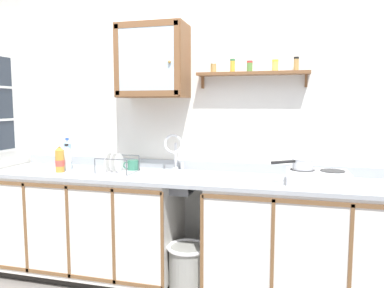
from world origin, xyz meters
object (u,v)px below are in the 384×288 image
(dish_rack, at_px, (116,168))
(wall_cabinet, at_px, (153,61))
(saucepan, at_px, (302,163))
(bottle_water_clear_1, at_px, (67,158))
(hot_plate_stove, at_px, (317,177))
(bottle_water_blue_0, at_px, (68,155))
(mug, at_px, (133,166))
(sink, at_px, (167,177))
(bottle_juice_amber_2, at_px, (60,160))
(trash_bin, at_px, (188,270))

(dish_rack, xyz_separation_m, wall_cabinet, (0.27, 0.16, 0.89))
(saucepan, distance_m, bottle_water_clear_1, 1.97)
(hot_plate_stove, distance_m, bottle_water_blue_0, 2.13)
(saucepan, relative_size, mug, 2.40)
(hot_plate_stove, distance_m, wall_cabinet, 1.59)
(bottle_water_blue_0, xyz_separation_m, wall_cabinet, (0.81, 0.04, 0.81))
(sink, xyz_separation_m, mug, (-0.33, 0.06, 0.07))
(hot_plate_stove, height_order, saucepan, saucepan)
(mug, bearing_deg, bottle_juice_amber_2, -162.45)
(bottle_water_clear_1, distance_m, wall_cabinet, 1.13)
(sink, bearing_deg, bottle_water_clear_1, -178.41)
(hot_plate_stove, xyz_separation_m, saucepan, (-0.11, 0.02, 0.09))
(sink, height_order, bottle_water_clear_1, sink)
(wall_cabinet, bearing_deg, trash_bin, -37.58)
(bottle_juice_amber_2, bearing_deg, hot_plate_stove, 1.95)
(mug, distance_m, wall_cabinet, 0.90)
(sink, distance_m, trash_bin, 0.74)
(hot_plate_stove, distance_m, bottle_juice_amber_2, 2.08)
(bottle_water_blue_0, height_order, bottle_juice_amber_2, bottle_water_blue_0)
(bottle_juice_amber_2, bearing_deg, sink, 7.88)
(hot_plate_stove, xyz_separation_m, bottle_juice_amber_2, (-2.08, -0.07, 0.06))
(sink, xyz_separation_m, dish_rack, (-0.43, -0.06, 0.06))
(saucepan, height_order, trash_bin, saucepan)
(trash_bin, bearing_deg, bottle_water_clear_1, 172.07)
(hot_plate_stove, xyz_separation_m, bottle_water_blue_0, (-2.13, 0.12, 0.08))
(saucepan, relative_size, bottle_water_blue_0, 1.11)
(bottle_water_blue_0, distance_m, dish_rack, 0.56)
(sink, bearing_deg, trash_bin, -39.31)
(sink, height_order, hot_plate_stove, sink)
(bottle_juice_amber_2, distance_m, mug, 0.62)
(sink, distance_m, bottle_juice_amber_2, 0.93)
(bottle_water_blue_0, bearing_deg, sink, -3.83)
(dish_rack, bearing_deg, bottle_juice_amber_2, -171.94)
(sink, height_order, bottle_water_blue_0, sink)
(mug, height_order, trash_bin, mug)
(sink, bearing_deg, bottle_juice_amber_2, -172.12)
(bottle_water_blue_0, bearing_deg, bottle_water_clear_1, -59.61)
(saucepan, height_order, wall_cabinet, wall_cabinet)
(bottle_water_blue_0, height_order, trash_bin, bottle_water_blue_0)
(bottle_juice_amber_2, distance_m, trash_bin, 1.40)
(bottle_water_clear_1, bearing_deg, dish_rack, -3.78)
(sink, xyz_separation_m, trash_bin, (0.22, -0.18, -0.69))
(sink, height_order, saucepan, sink)
(hot_plate_stove, distance_m, dish_rack, 1.59)
(sink, xyz_separation_m, bottle_water_clear_1, (-0.91, -0.03, 0.13))
(sink, relative_size, bottle_juice_amber_2, 2.27)
(bottle_water_blue_0, relative_size, wall_cabinet, 0.45)
(sink, xyz_separation_m, bottle_juice_amber_2, (-0.91, -0.13, 0.13))
(hot_plate_stove, bearing_deg, trash_bin, -172.25)
(bottle_water_clear_1, xyz_separation_m, bottle_juice_amber_2, (-0.00, -0.10, -0.00))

